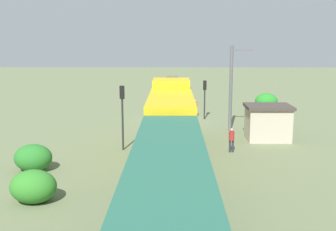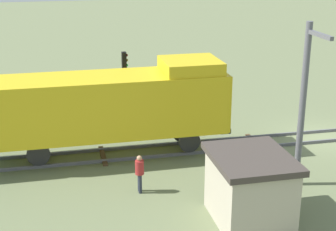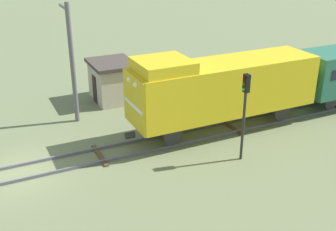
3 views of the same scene
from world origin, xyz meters
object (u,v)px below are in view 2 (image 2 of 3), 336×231
at_px(locomotive, 118,103).
at_px(traffic_signal_mid, 125,77).
at_px(catenary_mast, 304,102).
at_px(relay_hut, 250,188).
at_px(worker_by_signal, 140,171).

xyz_separation_m(locomotive, traffic_signal_mid, (3.40, -0.84, 0.39)).
height_order(traffic_signal_mid, catenary_mast, catenary_mast).
bearing_deg(locomotive, traffic_signal_mid, -13.90).
xyz_separation_m(traffic_signal_mid, relay_hut, (-10.90, -3.16, -1.77)).
relative_size(catenary_mast, relay_hut, 2.07).
relative_size(worker_by_signal, catenary_mast, 0.24).
bearing_deg(traffic_signal_mid, relay_hut, -163.82).
xyz_separation_m(locomotive, worker_by_signal, (-4.20, -0.32, -1.78)).
relative_size(locomotive, worker_by_signal, 6.82).
relative_size(locomotive, traffic_signal_mid, 2.54).
relative_size(traffic_signal_mid, worker_by_signal, 2.69).
height_order(locomotive, worker_by_signal, locomotive).
relative_size(locomotive, catenary_mast, 1.60).
bearing_deg(worker_by_signal, locomotive, 49.74).
bearing_deg(catenary_mast, relay_hut, 127.11).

